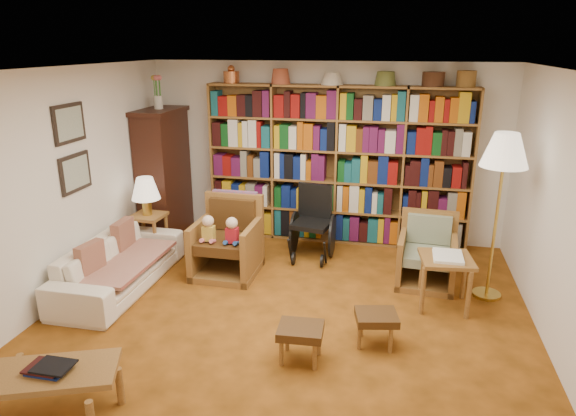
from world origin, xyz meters
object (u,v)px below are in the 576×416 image
(armchair_leather, at_px, (229,241))
(side_table_papers, at_px, (446,265))
(coffee_table, at_px, (52,376))
(footstool_a, at_px, (301,333))
(floor_lamp, at_px, (504,157))
(armchair_sage, at_px, (426,256))
(footstool_b, at_px, (376,319))
(side_table_lamp, at_px, (149,225))
(sofa, at_px, (120,264))
(wheelchair, at_px, (313,224))

(armchair_leather, xyz_separation_m, side_table_papers, (2.55, -0.38, 0.09))
(coffee_table, bearing_deg, footstool_a, 32.23)
(side_table_papers, bearing_deg, floor_lamp, 34.82)
(armchair_sage, relative_size, footstool_a, 1.98)
(floor_lamp, height_order, footstool_a, floor_lamp)
(armchair_leather, bearing_deg, footstool_a, -53.91)
(armchair_leather, relative_size, footstool_b, 2.16)
(armchair_leather, height_order, coffee_table, armchair_leather)
(armchair_leather, distance_m, footstool_a, 2.11)
(side_table_lamp, relative_size, side_table_papers, 0.96)
(sofa, bearing_deg, footstool_a, -113.17)
(sofa, relative_size, coffee_table, 1.79)
(wheelchair, relative_size, side_table_papers, 1.59)
(side_table_lamp, bearing_deg, wheelchair, 12.84)
(armchair_leather, bearing_deg, floor_lamp, -0.56)
(side_table_papers, relative_size, coffee_table, 0.56)
(wheelchair, relative_size, footstool_a, 2.29)
(sofa, xyz_separation_m, coffee_table, (0.62, -2.07, 0.04))
(wheelchair, xyz_separation_m, floor_lamp, (2.13, -0.75, 1.17))
(side_table_lamp, xyz_separation_m, floor_lamp, (4.26, -0.26, 1.17))
(armchair_leather, relative_size, armchair_sage, 1.16)
(sofa, relative_size, side_table_papers, 3.22)
(armchair_sage, xyz_separation_m, side_table_papers, (0.17, -0.61, 0.17))
(armchair_leather, distance_m, armchair_sage, 2.40)
(side_table_lamp, bearing_deg, footstool_b, -26.42)
(side_table_papers, distance_m, coffee_table, 3.86)
(sofa, distance_m, armchair_leather, 1.31)
(floor_lamp, height_order, footstool_b, floor_lamp)
(sofa, relative_size, floor_lamp, 1.04)
(footstool_a, bearing_deg, wheelchair, 97.22)
(armchair_leather, height_order, side_table_papers, armchair_leather)
(sofa, height_order, side_table_lamp, side_table_lamp)
(side_table_lamp, xyz_separation_m, coffee_table, (0.72, -3.01, -0.10))
(coffee_table, bearing_deg, sofa, 106.72)
(side_table_lamp, bearing_deg, armchair_sage, -0.14)
(coffee_table, bearing_deg, side_table_lamp, 103.50)
(armchair_sage, bearing_deg, side_table_papers, -74.44)
(sofa, xyz_separation_m, side_table_lamp, (-0.10, 0.94, 0.14))
(sofa, distance_m, footstool_a, 2.54)
(footstool_b, height_order, coffee_table, coffee_table)
(side_table_lamp, height_order, footstool_b, side_table_lamp)
(footstool_b, bearing_deg, floor_lamp, 47.11)
(wheelchair, bearing_deg, side_table_lamp, -167.16)
(floor_lamp, bearing_deg, armchair_leather, 179.44)
(side_table_papers, height_order, footstool_b, side_table_papers)
(floor_lamp, relative_size, coffee_table, 1.72)
(side_table_lamp, height_order, floor_lamp, floor_lamp)
(sofa, bearing_deg, side_table_lamp, 5.92)
(sofa, distance_m, coffee_table, 2.16)
(armchair_leather, height_order, floor_lamp, floor_lamp)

